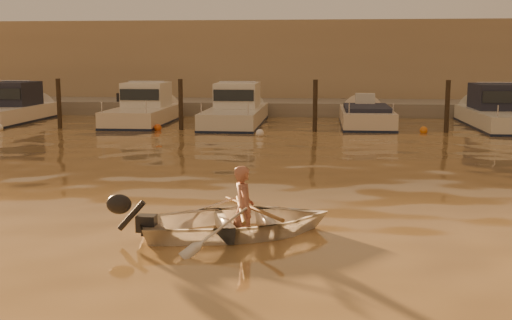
# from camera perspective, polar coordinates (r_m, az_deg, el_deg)

# --- Properties ---
(ground_plane) EXTENTS (160.00, 160.00, 0.00)m
(ground_plane) POSITION_cam_1_polar(r_m,az_deg,el_deg) (11.51, 5.54, -5.39)
(ground_plane) COLOR olive
(ground_plane) RESTS_ON ground
(dinghy) EXTENTS (3.77, 3.23, 0.66)m
(dinghy) POSITION_cam_1_polar(r_m,az_deg,el_deg) (10.58, -1.64, -5.49)
(dinghy) COLOR silver
(dinghy) RESTS_ON ground_plane
(person) EXTENTS (0.50, 0.61, 1.43)m
(person) POSITION_cam_1_polar(r_m,az_deg,el_deg) (10.55, -1.11, -4.37)
(person) COLOR #9F624F
(person) RESTS_ON dinghy
(outboard_motor) EXTENTS (0.98, 0.68, 0.70)m
(outboard_motor) POSITION_cam_1_polar(r_m,az_deg,el_deg) (10.35, -9.80, -5.56)
(outboard_motor) COLOR black
(outboard_motor) RESTS_ON dinghy
(oar_port) EXTENTS (1.16, 1.81, 0.13)m
(oar_port) POSITION_cam_1_polar(r_m,az_deg,el_deg) (10.59, -0.32, -4.31)
(oar_port) COLOR brown
(oar_port) RESTS_ON dinghy
(oar_starboard) EXTENTS (0.42, 2.08, 0.13)m
(oar_starboard) POSITION_cam_1_polar(r_m,az_deg,el_deg) (10.54, -1.38, -4.37)
(oar_starboard) COLOR olive
(oar_starboard) RESTS_ON dinghy
(moored_boat_0) EXTENTS (2.04, 6.55, 1.75)m
(moored_boat_0) POSITION_cam_1_polar(r_m,az_deg,el_deg) (30.48, -21.01, 4.35)
(moored_boat_0) COLOR white
(moored_boat_0) RESTS_ON ground_plane
(moored_boat_1) EXTENTS (2.22, 6.61, 1.75)m
(moored_boat_1) POSITION_cam_1_polar(r_m,az_deg,el_deg) (28.29, -9.98, 4.49)
(moored_boat_1) COLOR beige
(moored_boat_1) RESTS_ON ground_plane
(moored_boat_2) EXTENTS (2.22, 7.47, 1.75)m
(moored_boat_2) POSITION_cam_1_polar(r_m,az_deg,el_deg) (27.48, -1.82, 4.48)
(moored_boat_2) COLOR silver
(moored_boat_2) RESTS_ON ground_plane
(moored_boat_3) EXTENTS (2.07, 5.97, 0.95)m
(moored_boat_3) POSITION_cam_1_polar(r_m,az_deg,el_deg) (27.34, 9.76, 3.49)
(moored_boat_3) COLOR beige
(moored_boat_3) RESTS_ON ground_plane
(moored_boat_4) EXTENTS (2.41, 7.38, 1.75)m
(moored_boat_4) POSITION_cam_1_polar(r_m,az_deg,el_deg) (28.22, 20.94, 4.01)
(moored_boat_4) COLOR silver
(moored_boat_4) RESTS_ON ground_plane
(piling_0) EXTENTS (0.18, 0.18, 2.20)m
(piling_0) POSITION_cam_1_polar(r_m,az_deg,el_deg) (27.14, -17.10, 4.61)
(piling_0) COLOR #2D2319
(piling_0) RESTS_ON ground_plane
(piling_1) EXTENTS (0.18, 0.18, 2.20)m
(piling_1) POSITION_cam_1_polar(r_m,az_deg,el_deg) (25.62, -6.70, 4.70)
(piling_1) COLOR #2D2319
(piling_1) RESTS_ON ground_plane
(piling_2) EXTENTS (0.18, 0.18, 2.20)m
(piling_2) POSITION_cam_1_polar(r_m,az_deg,el_deg) (25.02, 5.27, 4.62)
(piling_2) COLOR #2D2319
(piling_2) RESTS_ON ground_plane
(piling_3) EXTENTS (0.18, 0.18, 2.20)m
(piling_3) POSITION_cam_1_polar(r_m,az_deg,el_deg) (25.48, 16.62, 4.35)
(piling_3) COLOR #2D2319
(piling_3) RESTS_ON ground_plane
(fender_b) EXTENTS (0.30, 0.30, 0.30)m
(fender_b) POSITION_cam_1_polar(r_m,az_deg,el_deg) (25.60, -8.73, 2.85)
(fender_b) COLOR #E05C1A
(fender_b) RESTS_ON ground_plane
(fender_c) EXTENTS (0.30, 0.30, 0.30)m
(fender_c) POSITION_cam_1_polar(r_m,az_deg,el_deg) (23.52, 0.35, 2.40)
(fender_c) COLOR white
(fender_c) RESTS_ON ground_plane
(fender_d) EXTENTS (0.30, 0.30, 0.30)m
(fender_d) POSITION_cam_1_polar(r_m,az_deg,el_deg) (25.24, 14.68, 2.57)
(fender_d) COLOR orange
(fender_d) RESTS_ON ground_plane
(quay) EXTENTS (52.00, 4.00, 1.00)m
(quay) POSITION_cam_1_polar(r_m,az_deg,el_deg) (32.76, 5.73, 4.38)
(quay) COLOR gray
(quay) RESTS_ON ground_plane
(waterfront_building) EXTENTS (46.00, 7.00, 4.80)m
(waterfront_building) POSITION_cam_1_polar(r_m,az_deg,el_deg) (38.15, 5.80, 8.44)
(waterfront_building) COLOR #9E8466
(waterfront_building) RESTS_ON quay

